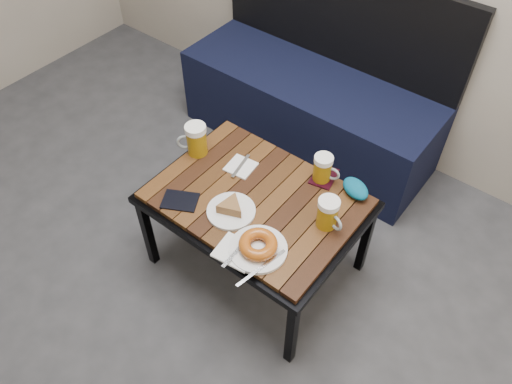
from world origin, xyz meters
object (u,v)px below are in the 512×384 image
Objects in this scene: cafe_table at (256,204)px; beer_mug_left at (196,139)px; passport_burgundy at (324,177)px; knit_pouch at (356,189)px; plate_bagel at (258,246)px; passport_navy at (180,201)px; beer_mug_centre at (323,169)px; plate_pie at (231,209)px; beer_mug_right at (328,213)px; bench at (311,103)px.

cafe_table is 5.77× the size of beer_mug_left.
knit_pouch is (0.15, 0.00, 0.02)m from passport_burgundy.
passport_navy is (-0.39, -0.00, -0.02)m from plate_bagel.
beer_mug_centre is at bearing -173.43° from knit_pouch.
plate_bagel reaches higher than cafe_table.
passport_navy is (-0.20, -0.08, -0.02)m from plate_pie.
beer_mug_right reaches higher than plate_bagel.
beer_mug_left reaches higher than beer_mug_right.
beer_mug_centre reaches higher than passport_burgundy.
bench reaches higher than cafe_table.
bench is 1.05m from plate_pie.
passport_navy is at bearing -137.31° from beer_mug_right.
beer_mug_centre is at bearing 111.70° from passport_navy.
beer_mug_right is (0.66, 0.01, -0.01)m from beer_mug_left.
cafe_table is at bearing -139.25° from knit_pouch.
bench is at bearing 155.70° from passport_navy.
beer_mug_centre is 0.59m from passport_navy.
plate_bagel reaches higher than knit_pouch.
bench is 0.87m from beer_mug_left.
passport_burgundy is (0.38, 0.46, -0.00)m from passport_navy.
beer_mug_left is at bearing 172.46° from cafe_table.
bench is 7.32× the size of plate_pie.
plate_pie is (-0.18, -0.37, -0.04)m from beer_mug_centre.
passport_burgundy is (0.52, 0.21, -0.07)m from beer_mug_left.
plate_bagel is (0.19, -0.08, 0.00)m from plate_pie.
cafe_table is 6.01× the size of passport_navy.
beer_mug_left reaches higher than beer_mug_centre.
plate_pie is 0.21m from passport_navy.
beer_mug_right reaches higher than passport_burgundy.
passport_navy is at bearing -157.39° from plate_pie.
beer_mug_left is at bearing 154.69° from plate_bagel.
plate_bagel is 0.48m from knit_pouch.
beer_mug_left is 1.16× the size of beer_mug_centre.
beer_mug_right is at bearing 10.24° from cafe_table.
bench is at bearing 108.80° from cafe_table.
beer_mug_right is at bearing 28.58° from plate_pie.
plate_bagel is at bearing -22.28° from plate_pie.
knit_pouch reaches higher than cafe_table.
knit_pouch is at bearing -5.20° from beer_mug_centre.
cafe_table is 6.34× the size of beer_mug_right.
beer_mug_centre is (0.15, 0.24, 0.11)m from cafe_table.
beer_mug_right reaches higher than cafe_table.
plate_bagel is at bearing 115.08° from beer_mug_left.
beer_mug_left is 1.14× the size of knit_pouch.
beer_mug_left is 1.13× the size of passport_burgundy.
cafe_table is at bearing 132.86° from beer_mug_left.
plate_bagel is at bearing -100.15° from beer_mug_centre.
plate_pie is 0.50m from knit_pouch.
beer_mug_left is 0.38m from plate_pie.
beer_mug_right is at bearing -90.92° from knit_pouch.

